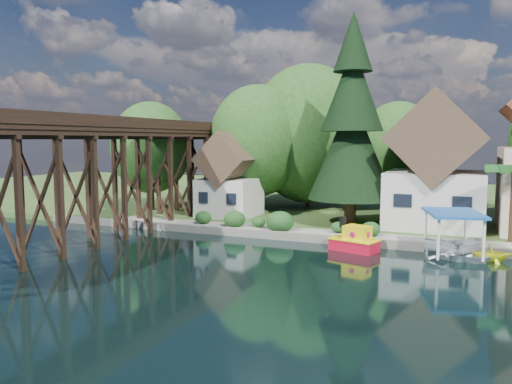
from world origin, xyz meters
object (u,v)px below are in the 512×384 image
conifer (352,124)px  boat_canopy (453,238)px  tugboat (355,241)px  boat_white_a (458,253)px  shed (229,180)px  house_left (436,170)px  trestle_bridge (122,168)px  boat_yellow (492,251)px

conifer → boat_canopy: size_ratio=3.29×
tugboat → boat_white_a: size_ratio=0.88×
shed → tugboat: bearing=-31.3°
house_left → boat_white_a: 10.86m
trestle_bridge → shed: 10.69m
shed → boat_yellow: bearing=-19.2°
trestle_bridge → boat_canopy: trestle_bridge is taller
boat_canopy → boat_yellow: size_ratio=2.31×
tugboat → boat_yellow: bearing=3.6°
shed → boat_yellow: (21.97, -7.63, -3.22)m
shed → boat_yellow: size_ratio=3.42×
conifer → boat_yellow: (10.55, -7.30, -8.32)m
shed → boat_yellow: shed is taller
house_left → tugboat: bearing=-115.2°
boat_white_a → boat_yellow: (1.95, 0.43, 0.18)m
conifer → tugboat: conifer is taller
conifer → tugboat: bearing=-75.5°
conifer → trestle_bridge: bearing=-151.3°
shed → conifer: (11.42, -0.33, 5.10)m
trestle_bridge → house_left: bearing=25.2°
house_left → shed: size_ratio=1.40×
house_left → boat_canopy: 10.06m
shed → tugboat: 16.04m
trestle_bridge → boat_yellow: (26.97, 1.69, -4.74)m
trestle_bridge → boat_yellow: trestle_bridge is taller
conifer → boat_white_a: conifer is taller
tugboat → conifer: bearing=104.5°
conifer → boat_white_a: 14.36m
boat_canopy → boat_yellow: (2.32, 0.02, -0.68)m
house_left → conifer: conifer is taller
trestle_bridge → conifer: (16.42, 9.00, 3.57)m
shed → boat_canopy: bearing=-21.3°
house_left → shed: (-18.00, -1.50, -1.31)m
house_left → boat_canopy: size_ratio=2.07×
boat_white_a → boat_yellow: 2.01m
shed → tugboat: (13.44, -8.16, -3.13)m
boat_white_a → boat_canopy: bearing=60.2°
shed → tugboat: size_ratio=2.18×
tugboat → boat_yellow: (8.53, 0.53, -0.09)m
trestle_bridge → conifer: 19.06m
house_left → shed: bearing=-175.2°
house_left → boat_yellow: 10.94m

